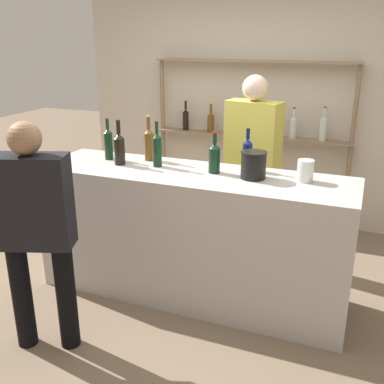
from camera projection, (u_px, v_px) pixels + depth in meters
name	position (u px, v px, depth m)	size (l,w,h in m)	color
ground_plane	(192.00, 292.00, 3.83)	(16.00, 16.00, 0.00)	#7A6651
bar_counter	(192.00, 235.00, 3.65)	(2.50, 0.69, 1.07)	#B7B2AD
back_wall	(256.00, 98.00, 5.07)	(4.10, 0.12, 2.80)	beige
back_shelf	(252.00, 118.00, 4.97)	(2.21, 0.18, 1.82)	#897056
counter_bottle_0	(157.00, 149.00, 3.59)	(0.07, 0.07, 0.37)	black
counter_bottle_1	(247.00, 154.00, 3.50)	(0.08, 0.08, 0.33)	#0F1956
counter_bottle_2	(108.00, 143.00, 3.81)	(0.07, 0.07, 0.35)	black
counter_bottle_3	(214.00, 157.00, 3.43)	(0.09, 0.09, 0.32)	black
counter_bottle_4	(120.00, 148.00, 3.65)	(0.09, 0.09, 0.37)	black
counter_bottle_5	(149.00, 143.00, 3.78)	(0.08, 0.08, 0.38)	brown
ice_bucket	(253.00, 165.00, 3.30)	(0.20, 0.20, 0.20)	black
cork_jar	(305.00, 171.00, 3.24)	(0.12, 0.12, 0.16)	silver
customer_left	(35.00, 225.00, 2.89)	(0.52, 0.36, 1.59)	black
server_behind_counter	(252.00, 156.00, 4.16)	(0.53, 0.31, 1.75)	brown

